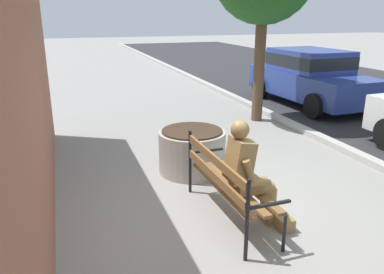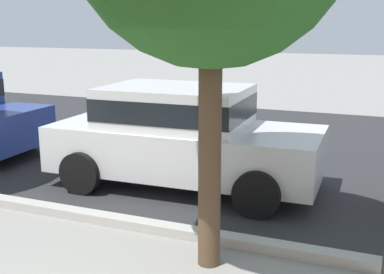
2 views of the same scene
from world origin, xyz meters
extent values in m
cube|color=#2D2D30|center=(0.00, 7.50, 0.00)|extent=(60.00, 9.00, 0.01)
cube|color=#B2AFA8|center=(0.00, 2.90, 0.06)|extent=(60.00, 0.20, 0.12)
cylinder|color=brown|center=(1.15, 2.39, 1.23)|extent=(0.23, 0.23, 2.46)
cylinder|color=black|center=(-3.89, 5.52, 0.32)|extent=(0.65, 0.24, 0.64)
cube|color=silver|center=(-0.07, 4.63, 0.61)|extent=(4.15, 1.81, 0.70)
cube|color=silver|center=(-0.22, 4.63, 1.26)|extent=(2.17, 1.62, 0.60)
cube|color=black|center=(-0.22, 4.63, 1.26)|extent=(2.18, 1.64, 0.33)
cylinder|color=black|center=(1.24, 5.52, 0.32)|extent=(0.65, 0.24, 0.64)
cylinder|color=black|center=(1.29, 3.82, 0.32)|extent=(0.65, 0.24, 0.64)
cylinder|color=black|center=(-1.42, 5.45, 0.32)|extent=(0.65, 0.24, 0.64)
cylinder|color=black|center=(-1.37, 3.75, 0.32)|extent=(0.65, 0.24, 0.64)
camera|label=1|loc=(4.01, -2.10, 2.53)|focal=35.94mm
camera|label=2|loc=(2.78, -2.10, 2.49)|focal=45.88mm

